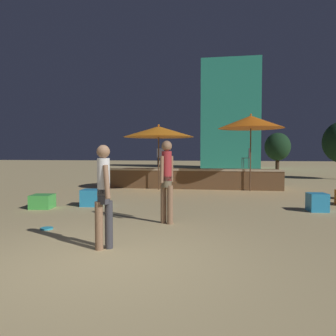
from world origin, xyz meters
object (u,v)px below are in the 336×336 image
cube_seat_4 (91,198)px  background_tree_0 (278,147)px  patio_umbrella_0 (159,132)px  bistro_chair_1 (161,156)px  frisbee_disc (47,228)px  patio_umbrella_1 (251,122)px  person_1 (104,193)px  cube_seat_3 (42,201)px  bistro_chair_0 (248,156)px  person_0 (167,178)px  cube_seat_1 (317,202)px

cube_seat_4 → background_tree_0: (7.84, 16.83, 1.77)m
patio_umbrella_0 → bistro_chair_1: bearing=98.7°
bistro_chair_1 → frisbee_disc: (-0.51, -9.57, -1.40)m
patio_umbrella_1 → background_tree_0: (2.94, 12.20, -0.79)m
person_1 → bistro_chair_1: 10.74m
cube_seat_3 → bistro_chair_0: 9.42m
patio_umbrella_0 → background_tree_0: size_ratio=0.97×
person_1 → person_0: bearing=-146.2°
person_0 → bistro_chair_1: (-1.80, 8.61, 0.40)m
cube_seat_1 → person_0: size_ratio=0.28×
cube_seat_3 → patio_umbrella_1: bearing=40.9°
cube_seat_1 → person_0: bearing=-149.8°
patio_umbrella_1 → bistro_chair_1: 4.76m
background_tree_0 → patio_umbrella_1: bearing=-103.6°
cube_seat_4 → bistro_chair_1: bistro_chair_1 is taller
bistro_chair_1 → background_tree_0: 12.42m
cube_seat_1 → person_0: person_0 is taller
cube_seat_4 → patio_umbrella_0: bearing=75.9°
cube_seat_3 → bistro_chair_1: bistro_chair_1 is taller
person_0 → bistro_chair_1: size_ratio=2.02×
patio_umbrella_1 → frisbee_disc: (-4.61, -7.59, -2.78)m
cube_seat_4 → person_0: bearing=-37.6°
bistro_chair_0 → background_tree_0: 10.82m
patio_umbrella_1 → cube_seat_1: 5.35m
patio_umbrella_0 → background_tree_0: background_tree_0 is taller
bistro_chair_0 → frisbee_disc: size_ratio=3.55×
frisbee_disc → patio_umbrella_1: bearing=58.7°
bistro_chair_1 → frisbee_disc: bistro_chair_1 is taller
patio_umbrella_0 → patio_umbrella_1: (3.78, 0.15, 0.36)m
patio_umbrella_1 → cube_seat_4: patio_umbrella_1 is taller
cube_seat_4 → bistro_chair_1: size_ratio=0.67×
person_1 → bistro_chair_0: 10.91m
bistro_chair_1 → frisbee_disc: 9.68m
patio_umbrella_1 → cube_seat_1: bearing=-72.7°
patio_umbrella_1 → bistro_chair_0: size_ratio=3.49×
patio_umbrella_0 → cube_seat_4: 5.11m
cube_seat_4 → person_0: (2.60, -2.00, 0.77)m
patio_umbrella_0 → person_1: patio_umbrella_0 is taller
patio_umbrella_1 → background_tree_0: bearing=76.4°
cube_seat_4 → background_tree_0: bearing=65.0°
cube_seat_1 → person_1: bearing=-136.0°
patio_umbrella_1 → bistro_chair_1: size_ratio=3.49×
patio_umbrella_1 → person_1: bearing=-108.8°
cube_seat_3 → person_1: (3.12, -3.43, 0.71)m
patio_umbrella_1 → person_1: 9.38m
bistro_chair_1 → background_tree_0: size_ratio=0.29×
cube_seat_4 → frisbee_disc: cube_seat_4 is taller
cube_seat_1 → person_1: size_ratio=0.31×
bistro_chair_0 → background_tree_0: background_tree_0 is taller
patio_umbrella_1 → person_1: (-2.97, -8.69, -1.90)m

